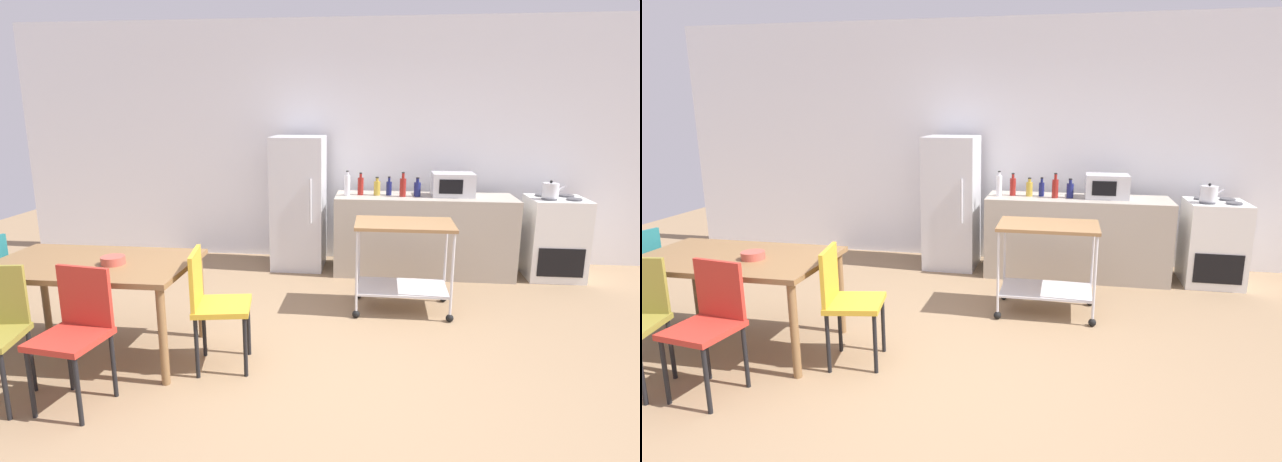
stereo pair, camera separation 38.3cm
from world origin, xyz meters
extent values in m
plane|color=#8C7051|center=(0.00, 0.00, 0.00)|extent=(12.00, 12.00, 0.00)
cube|color=white|center=(0.00, 3.20, 1.45)|extent=(8.40, 0.12, 2.90)
cube|color=#A89E8E|center=(0.90, 2.60, 0.45)|extent=(2.00, 0.64, 0.90)
cube|color=brown|center=(-1.75, 0.23, 0.73)|extent=(1.50, 0.90, 0.04)
cylinder|color=brown|center=(-1.06, -0.16, 0.35)|extent=(0.06, 0.06, 0.71)
cylinder|color=brown|center=(-2.44, 0.62, 0.35)|extent=(0.06, 0.06, 0.71)
cylinder|color=brown|center=(-1.06, 0.62, 0.35)|extent=(0.06, 0.06, 0.71)
cube|color=gold|center=(-0.73, 0.15, 0.47)|extent=(0.46, 0.46, 0.04)
cube|color=gold|center=(-0.91, 0.12, 0.69)|extent=(0.10, 0.38, 0.40)
cylinder|color=black|center=(-0.53, 0.01, 0.23)|extent=(0.03, 0.03, 0.45)
cylinder|color=black|center=(-0.59, 0.35, 0.23)|extent=(0.03, 0.03, 0.45)
cylinder|color=black|center=(-0.87, -0.05, 0.23)|extent=(0.03, 0.03, 0.45)
cylinder|color=black|center=(-0.93, 0.29, 0.23)|extent=(0.03, 0.03, 0.45)
cube|color=#B72D23|center=(-1.52, -0.49, 0.47)|extent=(0.45, 0.45, 0.04)
cube|color=#B72D23|center=(-1.50, -0.31, 0.69)|extent=(0.38, 0.08, 0.40)
cylinder|color=black|center=(-1.71, -0.64, 0.23)|extent=(0.03, 0.03, 0.45)
cylinder|color=black|center=(-1.38, -0.68, 0.23)|extent=(0.03, 0.03, 0.45)
cylinder|color=black|center=(-1.67, -0.30, 0.23)|extent=(0.03, 0.03, 0.45)
cylinder|color=black|center=(-1.33, -0.35, 0.23)|extent=(0.03, 0.03, 0.45)
cylinder|color=black|center=(-1.91, -0.34, 0.23)|extent=(0.03, 0.03, 0.45)
cylinder|color=black|center=(-2.62, 0.44, 0.23)|extent=(0.03, 0.03, 0.45)
cube|color=white|center=(2.35, 2.62, 0.45)|extent=(0.60, 0.60, 0.90)
cube|color=black|center=(2.35, 2.32, 0.25)|extent=(0.48, 0.01, 0.32)
cylinder|color=#47474C|center=(2.22, 2.50, 0.91)|extent=(0.16, 0.16, 0.02)
cylinder|color=#47474C|center=(2.48, 2.50, 0.91)|extent=(0.16, 0.16, 0.02)
cylinder|color=#47474C|center=(2.22, 2.74, 0.91)|extent=(0.16, 0.16, 0.02)
cylinder|color=#47474C|center=(2.48, 2.74, 0.91)|extent=(0.16, 0.16, 0.02)
cube|color=silver|center=(-0.55, 2.70, 0.78)|extent=(0.60, 0.60, 1.55)
cylinder|color=silver|center=(-0.37, 2.39, 0.85)|extent=(0.02, 0.02, 0.50)
cube|color=olive|center=(0.62, 1.41, 0.83)|extent=(0.90, 0.56, 0.03)
cube|color=silver|center=(0.62, 1.41, 0.22)|extent=(0.83, 0.52, 0.02)
cylinder|color=silver|center=(0.20, 1.16, 0.45)|extent=(0.02, 0.02, 0.76)
sphere|color=black|center=(0.20, 1.16, 0.04)|extent=(0.07, 0.07, 0.07)
cylinder|color=silver|center=(1.04, 1.16, 0.45)|extent=(0.02, 0.02, 0.76)
sphere|color=black|center=(1.04, 1.16, 0.04)|extent=(0.07, 0.07, 0.07)
cylinder|color=silver|center=(0.20, 1.66, 0.45)|extent=(0.02, 0.02, 0.76)
sphere|color=black|center=(0.20, 1.66, 0.04)|extent=(0.07, 0.07, 0.07)
cylinder|color=silver|center=(1.04, 1.66, 0.45)|extent=(0.02, 0.02, 0.76)
sphere|color=black|center=(1.04, 1.66, 0.04)|extent=(0.07, 0.07, 0.07)
cylinder|color=silver|center=(0.03, 2.54, 1.02)|extent=(0.06, 0.06, 0.23)
cylinder|color=silver|center=(0.03, 2.54, 1.15)|extent=(0.03, 0.03, 0.04)
cylinder|color=black|center=(0.03, 2.54, 1.18)|extent=(0.03, 0.03, 0.01)
cylinder|color=maroon|center=(0.18, 2.61, 1.00)|extent=(0.07, 0.07, 0.20)
cylinder|color=maroon|center=(0.18, 2.61, 1.12)|extent=(0.03, 0.03, 0.05)
cylinder|color=black|center=(0.18, 2.61, 1.15)|extent=(0.03, 0.03, 0.01)
cylinder|color=gold|center=(0.36, 2.60, 0.98)|extent=(0.07, 0.07, 0.16)
cylinder|color=gold|center=(0.36, 2.60, 1.08)|extent=(0.03, 0.03, 0.04)
cylinder|color=black|center=(0.36, 2.60, 1.10)|extent=(0.04, 0.04, 0.01)
cylinder|color=navy|center=(0.50, 2.62, 0.98)|extent=(0.06, 0.06, 0.15)
cylinder|color=navy|center=(0.50, 2.62, 1.08)|extent=(0.03, 0.03, 0.05)
cylinder|color=black|center=(0.50, 2.62, 1.11)|extent=(0.03, 0.03, 0.01)
cylinder|color=maroon|center=(0.65, 2.54, 1.00)|extent=(0.07, 0.07, 0.20)
cylinder|color=maroon|center=(0.65, 2.54, 1.13)|extent=(0.03, 0.03, 0.06)
cylinder|color=black|center=(0.65, 2.54, 1.17)|extent=(0.04, 0.04, 0.01)
cylinder|color=navy|center=(0.81, 2.57, 0.98)|extent=(0.08, 0.08, 0.16)
cylinder|color=navy|center=(0.81, 2.57, 1.08)|extent=(0.03, 0.03, 0.04)
cylinder|color=black|center=(0.81, 2.57, 1.11)|extent=(0.04, 0.04, 0.01)
cube|color=silver|center=(1.21, 2.64, 1.03)|extent=(0.46, 0.34, 0.26)
cube|color=black|center=(1.17, 2.47, 1.03)|extent=(0.25, 0.01, 0.16)
cylinder|color=#B24C3F|center=(-1.56, 0.19, 0.78)|extent=(0.17, 0.17, 0.06)
cylinder|color=silver|center=(2.23, 2.52, 1.00)|extent=(0.17, 0.17, 0.16)
sphere|color=black|center=(2.23, 2.52, 1.09)|extent=(0.03, 0.03, 0.03)
cylinder|color=silver|center=(2.34, 2.52, 1.02)|extent=(0.08, 0.02, 0.07)
camera|label=1|loc=(0.37, -3.33, 1.89)|focal=29.44mm
camera|label=2|loc=(0.75, -3.27, 1.89)|focal=29.44mm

